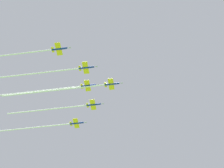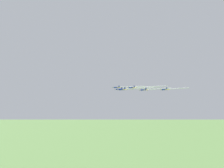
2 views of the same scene
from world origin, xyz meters
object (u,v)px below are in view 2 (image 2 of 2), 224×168
Objects in this scene: jet_lead at (137,89)px; jet_starboard_outer at (174,89)px; jet_center_rear at (127,87)px; jet_starboard_inner at (133,88)px; jet_port_outer at (147,87)px; jet_port_inner at (154,89)px.

jet_lead is 36.11m from jet_starboard_outer.
jet_center_rear is (-53.28, -15.18, 0.74)m from jet_starboard_outer.
jet_lead is 1.02× the size of jet_starboard_inner.
jet_center_rear is (-15.49, 4.78, 1.07)m from jet_starboard_inner.
jet_center_rear is at bearing -37.90° from jet_lead.
jet_lead reaches higher than jet_starboard_inner.
jet_starboard_inner is (-16.64, 9.32, -0.52)m from jet_lead.
jet_port_outer reaches higher than jet_center_rear.
jet_center_rear is at bearing 1.69° from jet_starboard_outer.
jet_port_outer is 1.34× the size of jet_center_rear.
jet_starboard_inner is 16.25m from jet_center_rear.
jet_port_inner is 0.75× the size of jet_port_outer.
jet_starboard_inner is at bearing -43.46° from jet_lead.
jet_starboard_outer is (37.79, 19.96, 0.33)m from jet_starboard_inner.
jet_port_inner is at bearing 47.82° from jet_starboard_outer.
jet_center_rear reaches higher than jet_starboard_outer.
jet_starboard_outer reaches higher than jet_port_inner.
jet_lead reaches higher than jet_starboard_outer.
jet_port_inner is at bearing 169.33° from jet_starboard_inner.
jet_center_rear is at bearing -31.35° from jet_starboard_inner.
jet_port_outer is (-4.68, 18.48, 1.34)m from jet_lead.
jet_lead is 0.90× the size of jet_port_outer.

